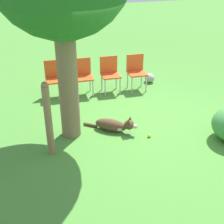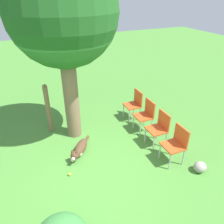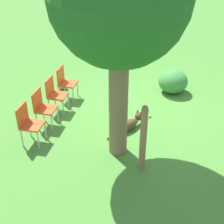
{
  "view_description": "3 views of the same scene",
  "coord_description": "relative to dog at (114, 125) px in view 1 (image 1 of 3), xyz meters",
  "views": [
    {
      "loc": [
        -5.29,
        1.87,
        3.26
      ],
      "look_at": [
        -0.01,
        0.42,
        0.35
      ],
      "focal_mm": 50.0,
      "sensor_mm": 36.0,
      "label": 1
    },
    {
      "loc": [
        -1.11,
        -3.58,
        3.46
      ],
      "look_at": [
        0.85,
        0.83,
        0.69
      ],
      "focal_mm": 35.0,
      "sensor_mm": 36.0,
      "label": 2
    },
    {
      "loc": [
        -1.0,
        6.29,
        3.98
      ],
      "look_at": [
        0.03,
        1.38,
        0.98
      ],
      "focal_mm": 50.0,
      "sensor_mm": 36.0,
      "label": 3
    }
  ],
  "objects": [
    {
      "name": "tennis_ball",
      "position": [
        -0.4,
        -0.59,
        -0.1
      ],
      "size": [
        0.07,
        0.07,
        0.07
      ],
      "color": "#CCE033",
      "rests_on": "ground_plane"
    },
    {
      "name": "red_chair_0",
      "position": [
        1.89,
        -1.1,
        0.38
      ],
      "size": [
        0.42,
        0.44,
        0.88
      ],
      "rotation": [
        0.0,
        0.0,
        3.13
      ],
      "color": "#D14C1E",
      "rests_on": "ground_plane"
    },
    {
      "name": "red_chair_1",
      "position": [
        1.92,
        -0.42,
        0.38
      ],
      "size": [
        0.42,
        0.44,
        0.88
      ],
      "rotation": [
        0.0,
        0.0,
        3.13
      ],
      "color": "#D14C1E",
      "rests_on": "ground_plane"
    },
    {
      "name": "ground_plane",
      "position": [
        0.17,
        -0.42,
        -0.13
      ],
      "size": [
        30.0,
        30.0,
        0.0
      ],
      "primitive_type": "plane",
      "color": "#478433"
    },
    {
      "name": "garden_rock",
      "position": [
        2.19,
        -1.6,
        -0.01
      ],
      "size": [
        0.28,
        0.25,
        0.24
      ],
      "color": "gray",
      "rests_on": "ground_plane"
    },
    {
      "name": "dog",
      "position": [
        0.0,
        0.0,
        0.0
      ],
      "size": [
        0.73,
        0.96,
        0.36
      ],
      "rotation": [
        0.0,
        0.0,
        4.09
      ],
      "color": "#513823",
      "rests_on": "ground_plane"
    },
    {
      "name": "red_chair_2",
      "position": [
        1.95,
        0.25,
        0.38
      ],
      "size": [
        0.42,
        0.44,
        0.88
      ],
      "rotation": [
        0.0,
        0.0,
        3.13
      ],
      "color": "#D14C1E",
      "rests_on": "ground_plane"
    },
    {
      "name": "red_chair_3",
      "position": [
        1.98,
        0.93,
        0.38
      ],
      "size": [
        0.42,
        0.44,
        0.88
      ],
      "rotation": [
        0.0,
        0.0,
        3.13
      ],
      "color": "#D14C1E",
      "rests_on": "ground_plane"
    },
    {
      "name": "fence_post",
      "position": [
        -0.44,
        1.28,
        0.56
      ],
      "size": [
        0.12,
        0.12,
        1.37
      ],
      "color": "#846647",
      "rests_on": "ground_plane"
    }
  ]
}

